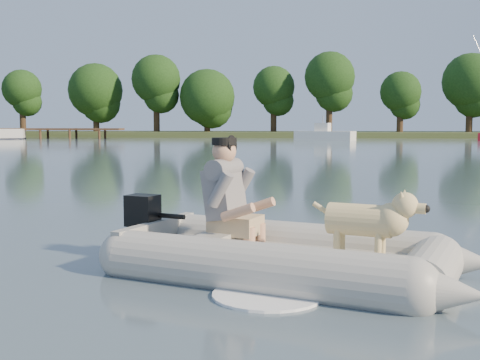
# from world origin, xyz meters

# --- Properties ---
(water) EXTENTS (160.00, 160.00, 0.00)m
(water) POSITION_xyz_m (0.00, 0.00, 0.00)
(water) COLOR slate
(water) RESTS_ON ground
(shore_bank) EXTENTS (160.00, 12.00, 0.70)m
(shore_bank) POSITION_xyz_m (0.00, 62.00, 0.25)
(shore_bank) COLOR #47512D
(shore_bank) RESTS_ON water
(dock) EXTENTS (18.00, 2.00, 1.04)m
(dock) POSITION_xyz_m (-26.00, 52.00, 0.52)
(dock) COLOR #4C331E
(dock) RESTS_ON water
(treeline) EXTENTS (71.02, 7.35, 9.27)m
(treeline) POSITION_xyz_m (-3.71, 61.11, 5.48)
(treeline) COLOR #332316
(treeline) RESTS_ON shore_bank
(dinghy) EXTENTS (6.09, 5.42, 1.44)m
(dinghy) POSITION_xyz_m (0.53, -0.29, 0.62)
(dinghy) COLOR #A1A19C
(dinghy) RESTS_ON water
(man) EXTENTS (0.93, 0.87, 1.13)m
(man) POSITION_xyz_m (-0.14, 0.01, 0.81)
(man) COLOR slate
(man) RESTS_ON dinghy
(dog) EXTENTS (1.04, 0.66, 0.65)m
(dog) POSITION_xyz_m (1.19, -0.47, 0.54)
(dog) COLOR tan
(dog) RESTS_ON dinghy
(outboard_motor) EXTENTS (0.51, 0.43, 0.82)m
(outboard_motor) POSITION_xyz_m (-1.10, 0.30, 0.33)
(outboard_motor) COLOR black
(outboard_motor) RESTS_ON dinghy
(motorboat) EXTENTS (5.80, 3.83, 2.29)m
(motorboat) POSITION_xyz_m (2.80, 48.38, 1.04)
(motorboat) COLOR white
(motorboat) RESTS_ON water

